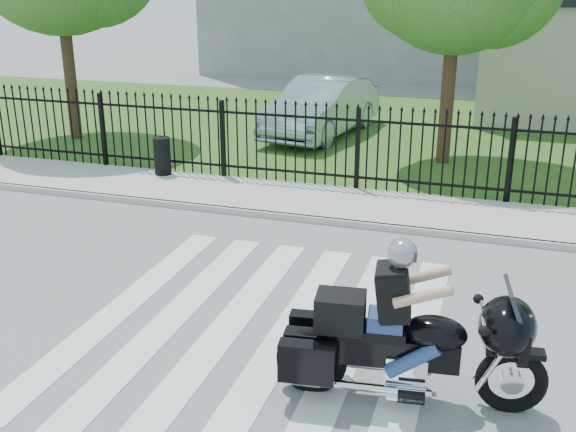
% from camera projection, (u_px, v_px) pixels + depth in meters
% --- Properties ---
extents(ground, '(120.00, 120.00, 0.00)m').
position_uv_depth(ground, '(259.00, 327.00, 8.80)').
color(ground, slate).
rests_on(ground, ground).
extents(crosswalk, '(5.00, 5.50, 0.01)m').
position_uv_depth(crosswalk, '(259.00, 327.00, 8.80)').
color(crosswalk, silver).
rests_on(crosswalk, ground).
extents(sidewalk, '(40.00, 2.00, 0.12)m').
position_uv_depth(sidewalk, '(345.00, 205.00, 13.26)').
color(sidewalk, '#ADAAA3').
rests_on(sidewalk, ground).
extents(curb, '(40.00, 0.12, 0.12)m').
position_uv_depth(curb, '(333.00, 222.00, 12.37)').
color(curb, '#ADAAA3').
rests_on(curb, ground).
extents(grass_strip, '(40.00, 12.00, 0.02)m').
position_uv_depth(grass_strip, '(399.00, 132.00, 19.56)').
color(grass_strip, '#28511B').
rests_on(grass_strip, ground).
extents(iron_fence, '(26.00, 0.04, 1.80)m').
position_uv_depth(iron_fence, '(357.00, 151.00, 13.88)').
color(iron_fence, black).
rests_on(iron_fence, ground).
extents(motorcycle_rider, '(2.87, 1.12, 1.90)m').
position_uv_depth(motorcycle_rider, '(403.00, 335.00, 7.07)').
color(motorcycle_rider, black).
rests_on(motorcycle_rider, ground).
extents(parked_car, '(2.46, 5.08, 1.61)m').
position_uv_depth(parked_car, '(322.00, 107.00, 18.92)').
color(parked_car, '#92AAB8').
rests_on(parked_car, grass_strip).
extents(litter_bin, '(0.38, 0.38, 0.83)m').
position_uv_depth(litter_bin, '(162.00, 156.00, 14.96)').
color(litter_bin, black).
rests_on(litter_bin, sidewalk).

